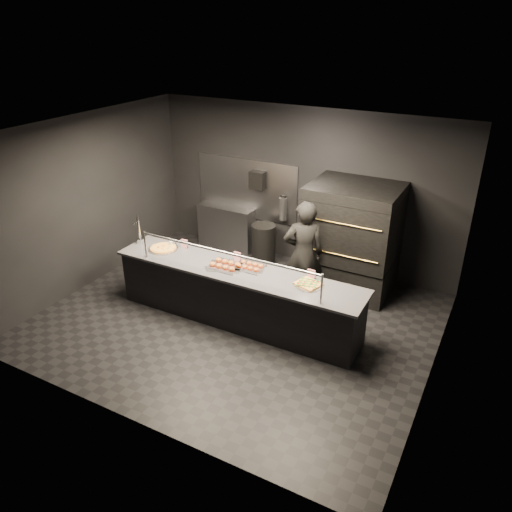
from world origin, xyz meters
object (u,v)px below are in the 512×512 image
object	(u,v)px
towel_dispenser	(258,180)
beer_tap	(139,234)
fire_extinguisher	(283,208)
square_pizza	(308,284)
slider_tray_a	(225,265)
trash_bin	(263,244)
pizza_oven	(351,238)
prep_shelf	(226,227)
slider_tray_b	(250,266)
round_pizza	(163,248)
service_counter	(237,295)
worker	(303,254)

from	to	relation	value
towel_dispenser	beer_tap	bearing A→B (deg)	-114.47
fire_extinguisher	square_pizza	xyz separation A→B (m)	(1.51, -2.32, -0.12)
slider_tray_a	trash_bin	world-z (taller)	slider_tray_a
fire_extinguisher	square_pizza	bearing A→B (deg)	-56.96
towel_dispenser	pizza_oven	bearing A→B (deg)	-13.14
prep_shelf	slider_tray_b	size ratio (longest dim) A/B	2.35
round_pizza	square_pizza	xyz separation A→B (m)	(2.61, 0.01, 0.00)
service_counter	prep_shelf	distance (m)	2.82
service_counter	trash_bin	bearing A→B (deg)	106.15
slider_tray_a	service_counter	bearing A→B (deg)	0.44
towel_dispenser	beer_tap	xyz separation A→B (m)	(-1.05, -2.31, -0.47)
slider_tray_a	slider_tray_b	world-z (taller)	slider_tray_a
towel_dispenser	slider_tray_a	size ratio (longest dim) A/B	0.58
round_pizza	slider_tray_b	size ratio (longest dim) A/B	0.98
slider_tray_b	trash_bin	distance (m)	2.13
slider_tray_a	trash_bin	xyz separation A→B (m)	(-0.40, 2.07, -0.56)
worker	prep_shelf	bearing A→B (deg)	-61.42
trash_bin	prep_shelf	bearing A→B (deg)	165.67
round_pizza	beer_tap	bearing A→B (deg)	178.40
worker	towel_dispenser	bearing A→B (deg)	-72.65
service_counter	fire_extinguisher	distance (m)	2.50
trash_bin	slider_tray_b	bearing A→B (deg)	-68.53
pizza_oven	trash_bin	xyz separation A→B (m)	(-1.80, 0.16, -0.57)
towel_dispenser	fire_extinguisher	world-z (taller)	towel_dispenser
towel_dispenser	fire_extinguisher	size ratio (longest dim) A/B	0.69
slider_tray_b	trash_bin	world-z (taller)	slider_tray_b
prep_shelf	round_pizza	size ratio (longest dim) A/B	2.39
slider_tray_b	beer_tap	bearing A→B (deg)	-178.16
service_counter	square_pizza	size ratio (longest dim) A/B	9.58
prep_shelf	round_pizza	xyz separation A→B (m)	(0.15, -2.25, 0.49)
prep_shelf	trash_bin	world-z (taller)	prep_shelf
towel_dispenser	slider_tray_b	bearing A→B (deg)	-64.78
service_counter	slider_tray_b	world-z (taller)	service_counter
slider_tray_a	slider_tray_b	xyz separation A→B (m)	(0.35, 0.15, -0.00)
pizza_oven	towel_dispenser	xyz separation A→B (m)	(-2.10, 0.49, 0.58)
round_pizza	fire_extinguisher	bearing A→B (deg)	64.74
fire_extinguisher	pizza_oven	bearing A→B (deg)	-17.89
round_pizza	worker	xyz separation A→B (m)	(2.14, 0.93, -0.02)
round_pizza	square_pizza	size ratio (longest dim) A/B	1.17
service_counter	pizza_oven	xyz separation A→B (m)	(1.20, 1.90, 0.50)
prep_shelf	square_pizza	xyz separation A→B (m)	(2.76, -2.24, 0.49)
beer_tap	slider_tray_b	bearing A→B (deg)	1.84
pizza_oven	square_pizza	size ratio (longest dim) A/B	4.46
round_pizza	worker	bearing A→B (deg)	23.54
beer_tap	worker	xyz separation A→B (m)	(2.64, 0.92, -0.16)
trash_bin	worker	bearing A→B (deg)	-39.68
fire_extinguisher	square_pizza	distance (m)	2.77
towel_dispenser	worker	world-z (taller)	worker
slider_tray_b	fire_extinguisher	bearing A→B (deg)	102.65
slider_tray_b	slider_tray_a	bearing A→B (deg)	-156.78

